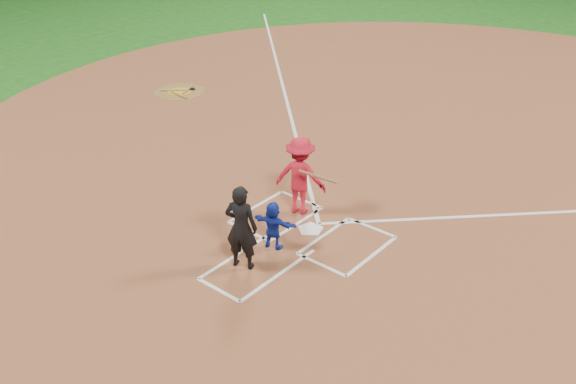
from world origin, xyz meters
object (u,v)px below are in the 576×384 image
Objects in this scene: catcher at (273,225)px; batter_at_plate at (300,176)px; umpire at (241,227)px; home_plate at (310,229)px; on_deck_circle at (180,92)px.

batter_at_plate is (-0.50, 1.50, 0.38)m from catcher.
umpire is 2.44m from batter_at_plate.
home_plate is 0.35× the size of on_deck_circle.
batter_at_plate reaches higher than home_plate.
catcher is at bearing -71.66° from batter_at_plate.
umpire is at bearing 73.87° from catcher.
on_deck_circle is at bearing -57.13° from umpire.
home_plate is 0.33× the size of batter_at_plate.
on_deck_circle is 10.60m from umpire.
catcher is 0.58× the size of batter_at_plate.
on_deck_circle is 10.11m from catcher.
umpire reaches higher than catcher.
home_plate is 0.34× the size of umpire.
batter_at_plate reaches higher than umpire.
home_plate is 1.21m from batter_at_plate.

